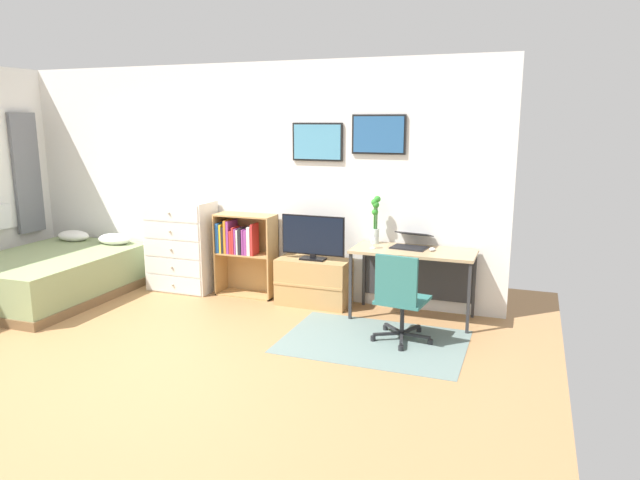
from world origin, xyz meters
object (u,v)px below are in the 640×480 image
at_px(dresser, 182,246).
at_px(computer_mouse, 432,249).
at_px(laptop, 412,241).
at_px(desk, 415,261).
at_px(office_chair, 400,296).
at_px(bookshelf, 242,247).
at_px(bamboo_vase, 375,218).
at_px(television, 313,238).
at_px(bed, 52,275).
at_px(tv_stand, 314,282).
at_px(wine_glass, 373,236).

distance_m(dresser, computer_mouse, 3.05).
relative_size(laptop, computer_mouse, 4.18).
height_order(desk, office_chair, office_chair).
distance_m(bookshelf, bamboo_vase, 1.66).
relative_size(television, office_chair, 0.85).
relative_size(dresser, laptop, 2.54).
distance_m(bed, bookshelf, 2.26).
height_order(office_chair, laptop, laptop).
bearing_deg(laptop, tv_stand, -169.73).
bearing_deg(bookshelf, tv_stand, -2.94).
xyz_separation_m(bookshelf, television, (0.92, -0.07, 0.19)).
distance_m(office_chair, wine_glass, 0.88).
bearing_deg(computer_mouse, dresser, 179.13).
xyz_separation_m(desk, wine_glass, (-0.41, -0.16, 0.27)).
height_order(office_chair, wine_glass, wine_glass).
distance_m(bookshelf, laptop, 2.02).
bearing_deg(office_chair, dresser, 171.49).
bearing_deg(tv_stand, bamboo_vase, 7.95).
height_order(tv_stand, television, television).
bearing_deg(laptop, bed, -160.39).
distance_m(bed, laptop, 4.21).
bearing_deg(bamboo_vase, tv_stand, -172.05).
xyz_separation_m(tv_stand, wine_glass, (0.72, -0.17, 0.61)).
height_order(bed, bookshelf, bookshelf).
height_order(bookshelf, computer_mouse, bookshelf).
relative_size(dresser, tv_stand, 1.35).
distance_m(television, laptop, 1.09).
height_order(tv_stand, office_chair, office_chair).
xyz_separation_m(dresser, computer_mouse, (3.05, -0.05, 0.20)).
distance_m(television, wine_glass, 0.75).
bearing_deg(computer_mouse, tv_stand, 177.35).
height_order(dresser, office_chair, dresser).
bearing_deg(computer_mouse, laptop, 155.53).
bearing_deg(laptop, bookshelf, -172.20).
bearing_deg(office_chair, bed, -173.17).
height_order(laptop, wine_glass, wine_glass).
xyz_separation_m(laptop, bamboo_vase, (-0.41, 0.05, 0.21)).
distance_m(dresser, television, 1.74).
relative_size(bookshelf, television, 1.33).
distance_m(dresser, bookshelf, 0.80).
height_order(dresser, laptop, dresser).
distance_m(bookshelf, computer_mouse, 2.26).
distance_m(dresser, wine_glass, 2.47).
bearing_deg(bamboo_vase, laptop, -6.74).
height_order(bookshelf, bamboo_vase, bamboo_vase).
xyz_separation_m(desk, computer_mouse, (0.19, -0.06, 0.15)).
distance_m(tv_stand, laptop, 1.22).
height_order(bed, office_chair, office_chair).
bearing_deg(tv_stand, dresser, -179.50).
bearing_deg(dresser, bamboo_vase, 2.62).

